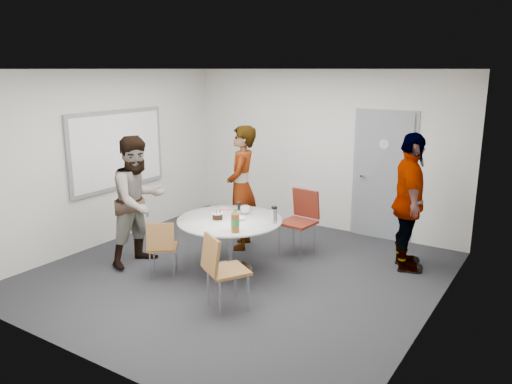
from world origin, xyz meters
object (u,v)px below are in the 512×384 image
Objects in this scene: person_main at (242,188)px; person_left at (139,201)px; chair_near_left at (162,244)px; door at (383,176)px; person_right at (409,203)px; chair_far at (301,215)px; whiteboard at (118,150)px; chair_near_right at (220,265)px; table at (231,227)px.

person_main reaches higher than person_left.
chair_near_left is 0.43× the size of person_left.
person_right is (0.74, -1.10, -0.08)m from door.
person_left is at bearing 47.91° from chair_far.
person_left is (-0.62, 0.23, 0.44)m from chair_near_left.
whiteboard is 4.49m from person_right.
person_right is at bearing 89.04° from chair_near_right.
door is 3.84m from person_left.
person_main is at bearing -26.18° from person_left.
table is at bearing 149.27° from chair_near_right.
person_left is at bearing -166.77° from chair_near_right.
table is 1.02m from person_main.
person_left is (-1.26, -0.45, 0.28)m from table.
table is 0.74× the size of person_right.
chair_near_right is at bearing 3.71° from person_main.
whiteboard is at bearing -147.34° from door.
door reaches higher than whiteboard.
whiteboard is 3.08m from chair_far.
chair_near_left is 0.81× the size of chair_far.
chair_far is 1.56m from person_right.
person_right reaches higher than person_left.
person_main is at bearing -136.02° from door.
door is at bearing -34.46° from person_left.
door reaches higher than chair_far.
chair_near_right is at bearing 125.07° from person_right.
chair_near_left is at bearing -27.07° from whiteboard.
whiteboard is 1.34× the size of table.
chair_near_right is at bearing -100.72° from person_left.
door is at bearing 10.06° from person_right.
person_main reaches higher than chair_far.
whiteboard is (-3.56, -2.28, 0.42)m from door.
table is at bearing -64.45° from person_left.
chair_near_right reaches higher than chair_near_left.
chair_near_left is 0.41× the size of person_main.
person_right is at bearing -165.18° from chair_far.
chair_near_right is 0.48× the size of person_main.
chair_far is at bearing 122.22° from chair_near_right.
whiteboard is at bearing -172.38° from chair_near_right.
table reaches higher than chair_near_right.
whiteboard is 2.09m from person_main.
chair_near_left is (1.69, -0.86, -0.98)m from whiteboard.
person_left reaches higher than table.
person_right reaches higher than chair_far.
chair_near_right is at bearing -50.14° from chair_near_left.
chair_far is (2.80, 0.94, -0.85)m from whiteboard.
chair_far is at bearing -119.49° from door.
chair_near_right is 0.48× the size of person_right.
chair_near_right is (0.56, -0.99, -0.09)m from table.
table is 0.94m from chair_near_left.
person_left is (-0.83, -1.32, -0.03)m from person_main.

